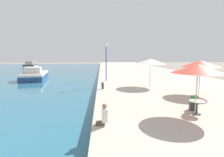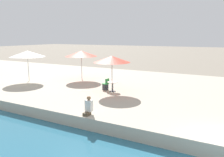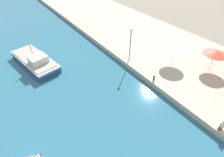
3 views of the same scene
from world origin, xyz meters
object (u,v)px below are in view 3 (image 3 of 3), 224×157
fishing_boat_mid (35,61)px  cafe_umbrella_white (216,53)px  cafe_umbrella_striped (176,47)px  lamppost (131,40)px  person_at_quay (222,125)px  mooring_bollard (154,78)px

fishing_boat_mid → cafe_umbrella_white: 24.26m
cafe_umbrella_striped → lamppost: lamppost is taller
cafe_umbrella_white → person_at_quay: (-7.87, -6.04, -2.03)m
lamppost → person_at_quay: bearing=-92.0°
cafe_umbrella_white → cafe_umbrella_striped: (-3.02, 3.83, 0.05)m
cafe_umbrella_white → mooring_bollard: bearing=162.0°
cafe_umbrella_white → lamppost: bearing=132.9°
cafe_umbrella_striped → mooring_bollard: cafe_umbrella_striped is taller
fishing_boat_mid → mooring_bollard: bearing=-60.4°
person_at_quay → lamppost: bearing=88.0°
fishing_boat_mid → mooring_bollard: fishing_boat_mid is taller
mooring_bollard → lamppost: size_ratio=0.14×
cafe_umbrella_white → mooring_bollard: (-7.86, 2.55, -2.12)m
person_at_quay → lamppost: lamppost is taller
cafe_umbrella_striped → cafe_umbrella_white: bearing=-51.8°
fishing_boat_mid → lamppost: 13.82m
mooring_bollard → cafe_umbrella_striped: bearing=14.9°
cafe_umbrella_white → person_at_quay: 10.13m
fishing_boat_mid → mooring_bollard: (10.89, -12.66, 0.31)m
person_at_quay → fishing_boat_mid: bearing=117.1°
mooring_bollard → cafe_umbrella_white: bearing=-18.0°
cafe_umbrella_white → lamppost: size_ratio=0.66×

